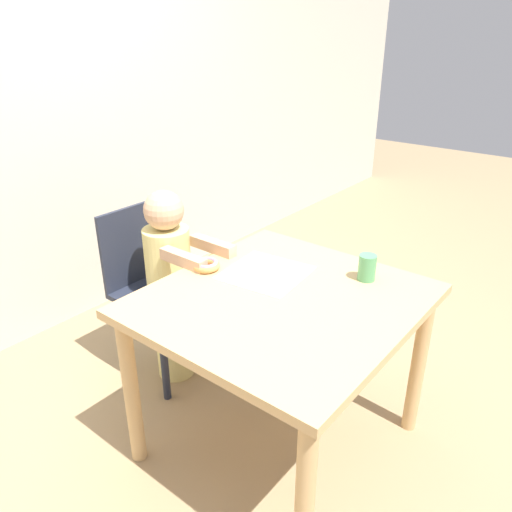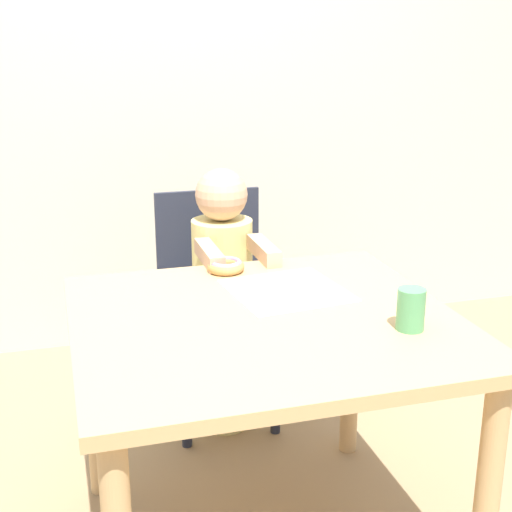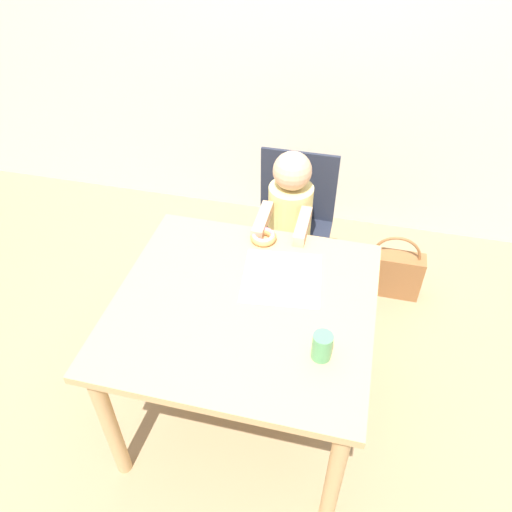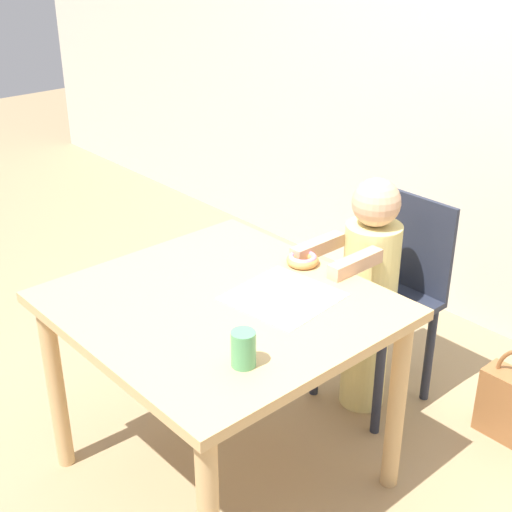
% 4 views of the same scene
% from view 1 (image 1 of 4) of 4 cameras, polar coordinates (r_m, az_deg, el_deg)
% --- Properties ---
extents(ground_plane, '(12.00, 12.00, 0.00)m').
position_cam_1_polar(ground_plane, '(2.28, 2.62, -20.30)').
color(ground_plane, '#997F5B').
extents(wall_back, '(8.00, 0.05, 2.50)m').
position_cam_1_polar(wall_back, '(2.87, -24.56, 15.39)').
color(wall_back, beige).
rests_on(wall_back, ground_plane).
extents(dining_table, '(0.97, 0.92, 0.71)m').
position_cam_1_polar(dining_table, '(1.90, 2.98, -7.30)').
color(dining_table, tan).
rests_on(dining_table, ground_plane).
extents(chair, '(0.39, 0.38, 0.85)m').
position_cam_1_polar(chair, '(2.49, -11.37, -3.60)').
color(chair, '#232838').
rests_on(chair, ground_plane).
extents(child_figure, '(0.23, 0.43, 0.97)m').
position_cam_1_polar(child_figure, '(2.38, -9.71, -3.27)').
color(child_figure, '#E0D17F').
rests_on(child_figure, ground_plane).
extents(donut, '(0.11, 0.11, 0.04)m').
position_cam_1_polar(donut, '(2.05, -5.74, -1.01)').
color(donut, tan).
rests_on(donut, dining_table).
extents(napkin, '(0.34, 0.34, 0.00)m').
position_cam_1_polar(napkin, '(2.02, 1.10, -1.92)').
color(napkin, white).
rests_on(napkin, dining_table).
extents(handbag, '(0.33, 0.11, 0.40)m').
position_cam_1_polar(handbag, '(3.06, -4.67, -3.91)').
color(handbag, brown).
rests_on(handbag, ground_plane).
extents(cup, '(0.07, 0.07, 0.10)m').
position_cam_1_polar(cup, '(1.99, 12.58, -1.29)').
color(cup, '#519E66').
rests_on(cup, dining_table).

